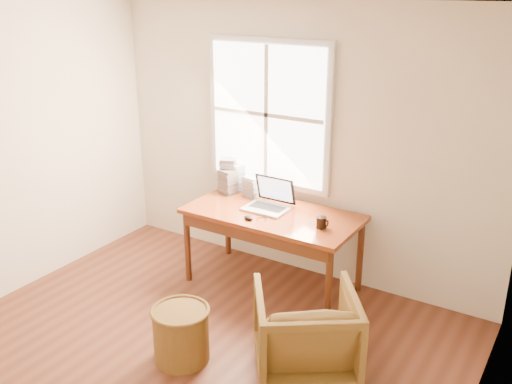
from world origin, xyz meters
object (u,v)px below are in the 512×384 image
(laptop, at_px, (266,197))
(cd_stack_a, at_px, (237,177))
(desk, at_px, (273,214))
(armchair, at_px, (306,333))
(wicker_stool, at_px, (181,335))
(coffee_mug, at_px, (321,222))

(laptop, bearing_deg, cd_stack_a, 149.21)
(desk, distance_m, armchair, 1.37)
(wicker_stool, xyz_separation_m, coffee_mug, (0.54, 1.27, 0.59))
(laptop, bearing_deg, desk, -9.31)
(desk, bearing_deg, laptop, 170.52)
(desk, xyz_separation_m, laptop, (-0.08, 0.01, 0.15))
(armchair, bearing_deg, wicker_stool, -12.61)
(laptop, bearing_deg, coffee_mug, -8.58)
(desk, relative_size, wicker_stool, 3.78)
(desk, bearing_deg, cd_stack_a, 151.54)
(armchair, height_order, cd_stack_a, cd_stack_a)
(armchair, bearing_deg, coffee_mug, -105.02)
(cd_stack_a, bearing_deg, coffee_mug, -19.82)
(desk, height_order, coffee_mug, coffee_mug)
(desk, bearing_deg, wicker_stool, -90.44)
(coffee_mug, bearing_deg, laptop, 176.38)
(desk, xyz_separation_m, wicker_stool, (-0.01, -1.35, -0.52))
(armchair, distance_m, laptop, 1.48)
(wicker_stool, relative_size, cd_stack_a, 1.59)
(armchair, relative_size, laptop, 1.96)
(desk, relative_size, laptop, 4.24)
(laptop, distance_m, cd_stack_a, 0.61)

